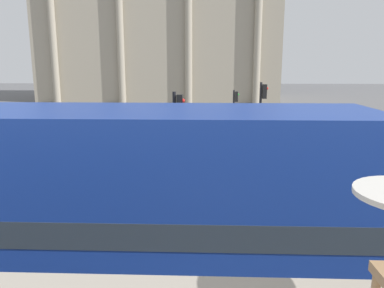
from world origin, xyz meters
name	(u,v)px	position (x,y,z in m)	size (l,w,h in m)	color
double_decker_bus	(64,208)	(-2.72, 4.19, 2.33)	(11.27, 2.64, 4.17)	black
plaza_building_left	(161,11)	(-6.67, 54.19, 12.50)	(33.12, 15.74, 25.00)	#A39984
traffic_light_near	(177,134)	(-1.07, 10.21, 2.64)	(0.42, 0.24, 4.06)	black
traffic_light_mid	(262,112)	(2.68, 16.34, 2.67)	(0.42, 0.24, 4.10)	black
traffic_light_far	(235,106)	(1.92, 23.75, 2.13)	(0.42, 0.24, 3.24)	black
pedestrian_yellow	(132,119)	(-5.57, 24.98, 1.02)	(0.32, 0.32, 1.77)	#282B33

